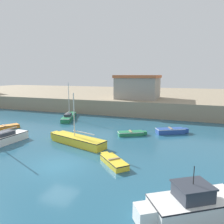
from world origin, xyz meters
name	(u,v)px	position (x,y,z in m)	size (l,w,h in m)	color
ground_plane	(58,165)	(0.00, 0.00, 0.00)	(200.00, 200.00, 0.00)	#235670
quay_seawall	(151,97)	(0.00, 40.03, 1.25)	(120.00, 40.00, 2.50)	gray
dinghy_green_0	(131,133)	(3.08, 9.91, 0.25)	(3.26, 2.32, 0.52)	#237A4C
dinghy_blue_1	(171,131)	(7.25, 12.30, 0.33)	(3.74, 2.58, 0.68)	#284C9E
motorboat_white_3	(192,205)	(9.55, -3.08, 0.65)	(5.16, 4.07, 2.62)	white
sailboat_white_4	(0,140)	(-8.10, 2.16, 0.49)	(1.92, 6.52, 5.28)	white
dinghy_orange_5	(3,127)	(-12.88, 7.12, 0.23)	(2.74, 4.03, 0.50)	orange
sailboat_green_6	(69,117)	(-8.32, 15.38, 0.42)	(3.30, 6.62, 5.59)	#237A4C
sailboat_yellow_8	(77,140)	(-1.13, 4.94, 0.44)	(6.88, 3.26, 5.05)	yellow
dinghy_yellow_9	(113,161)	(3.90, 1.55, 0.25)	(2.99, 2.95, 0.53)	yellow
harbor_shed_near_wharf	(138,87)	(0.00, 25.91, 4.62)	(7.49, 7.12, 4.20)	gray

